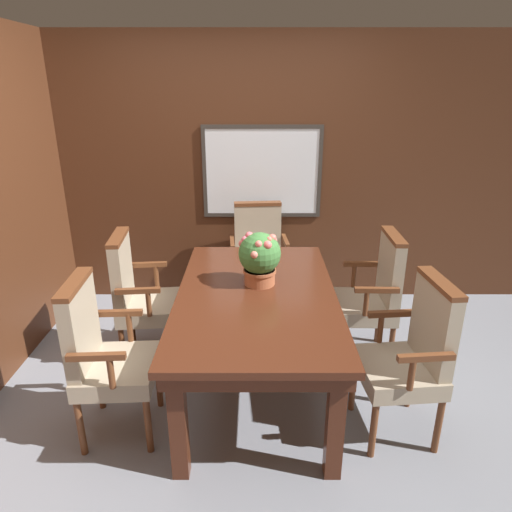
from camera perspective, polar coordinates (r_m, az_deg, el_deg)
The scene contains 9 objects.
ground_plane at distance 3.25m, azimuth -3.28°, elevation -17.76°, with size 14.00×14.00×0.00m, color gray.
wall_back at distance 4.31m, azimuth -2.38°, elevation 10.20°, with size 7.20×0.08×2.45m.
dining_table at distance 3.04m, azimuth 0.00°, elevation -6.21°, with size 1.04×1.76×0.74m.
chair_left_near at distance 2.87m, azimuth -18.63°, elevation -11.38°, with size 0.47×0.53×1.01m.
chair_right_far at distance 3.55m, azimuth 14.41°, elevation -4.37°, with size 0.46×0.53×1.01m.
chair_right_near at distance 2.87m, azimuth 18.85°, elevation -11.34°, with size 0.48×0.54×1.01m.
chair_head_far at distance 4.20m, azimuth 0.25°, elevation 0.34°, with size 0.54×0.48×1.01m.
chair_left_far at distance 3.54m, azimuth -14.52°, elevation -4.49°, with size 0.48×0.55×1.01m.
potted_plant at distance 3.05m, azimuth 0.39°, elevation -0.13°, with size 0.28×0.29×0.36m.
Camera 1 is at (0.17, -2.53, 2.03)m, focal length 32.00 mm.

